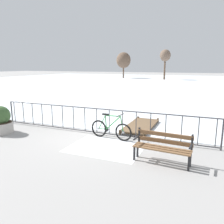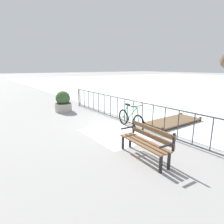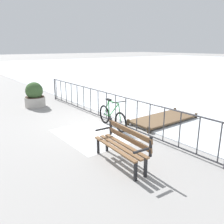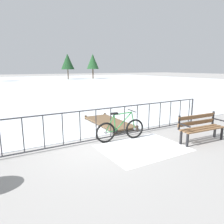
{
  "view_description": "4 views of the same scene",
  "coord_description": "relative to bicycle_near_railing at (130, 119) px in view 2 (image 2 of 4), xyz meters",
  "views": [
    {
      "loc": [
        3.91,
        -7.71,
        2.72
      ],
      "look_at": [
        0.69,
        -0.09,
        0.99
      ],
      "focal_mm": 35.91,
      "sensor_mm": 36.0,
      "label": 1
    },
    {
      "loc": [
        6.17,
        -5.11,
        2.37
      ],
      "look_at": [
        0.2,
        -0.82,
        0.63
      ],
      "focal_mm": 30.26,
      "sensor_mm": 36.0,
      "label": 2
    },
    {
      "loc": [
        6.72,
        -4.87,
        2.65
      ],
      "look_at": [
        1.45,
        -0.85,
        0.79
      ],
      "focal_mm": 37.62,
      "sensor_mm": 36.0,
      "label": 3
    },
    {
      "loc": [
        -2.84,
        -5.84,
        2.32
      ],
      "look_at": [
        0.51,
        -0.13,
        0.94
      ],
      "focal_mm": 33.96,
      "sensor_mm": 36.0,
      "label": 4
    }
  ],
  "objects": [
    {
      "name": "ground_plane",
      "position": [
        -0.73,
        0.3,
        -0.37
      ],
      "size": [
        160.0,
        160.0,
        0.0
      ],
      "primitive_type": "plane",
      "color": "gray"
    },
    {
      "name": "planter_with_shrub",
      "position": [
        -4.4,
        -1.05,
        0.14
      ],
      "size": [
        0.9,
        0.9,
        1.12
      ],
      "color": "#ADA8A0",
      "rests_on": "ground"
    },
    {
      "name": "bicycle_near_railing",
      "position": [
        0.0,
        0.0,
        0.0
      ],
      "size": [
        1.71,
        0.52,
        0.97
      ],
      "color": "black",
      "rests_on": "ground"
    },
    {
      "name": "railing_fence",
      "position": [
        -0.73,
        0.3,
        0.19
      ],
      "size": [
        9.06,
        0.06,
        1.07
      ],
      "color": "#38383D",
      "rests_on": "ground"
    },
    {
      "name": "wooden_dock",
      "position": [
        0.64,
        1.88,
        -0.25
      ],
      "size": [
        1.1,
        2.66,
        0.2
      ],
      "color": "brown",
      "rests_on": "ground"
    },
    {
      "name": "park_bench",
      "position": [
        2.17,
        -1.34,
        0.14
      ],
      "size": [
        1.63,
        0.6,
        0.89
      ],
      "color": "brown",
      "rests_on": "ground"
    },
    {
      "name": "snow_patch",
      "position": [
        0.21,
        -0.9,
        -0.36
      ],
      "size": [
        2.44,
        1.87,
        0.01
      ],
      "primitive_type": "cube",
      "color": "white",
      "rests_on": "ground"
    }
  ]
}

